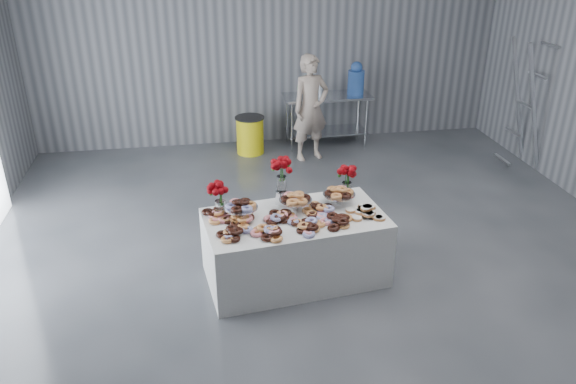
% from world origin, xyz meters
% --- Properties ---
extents(ground, '(9.00, 9.00, 0.00)m').
position_xyz_m(ground, '(0.00, 0.00, 0.00)').
color(ground, '#34373B').
rests_on(ground, ground).
extents(room_walls, '(8.04, 9.04, 4.02)m').
position_xyz_m(room_walls, '(-0.27, 0.07, 2.64)').
color(room_walls, slate).
rests_on(room_walls, ground).
extents(display_table, '(2.01, 1.22, 0.75)m').
position_xyz_m(display_table, '(-0.32, 0.14, 0.38)').
color(display_table, white).
rests_on(display_table, ground).
extents(prep_table, '(1.50, 0.60, 0.90)m').
position_xyz_m(prep_table, '(0.94, 4.10, 0.62)').
color(prep_table, silver).
rests_on(prep_table, ground).
extents(donut_mounds, '(1.89, 1.01, 0.09)m').
position_xyz_m(donut_mounds, '(-0.32, 0.09, 0.80)').
color(donut_mounds, '#E49D53').
rests_on(donut_mounds, display_table).
extents(cake_stand_left, '(0.36, 0.36, 0.17)m').
position_xyz_m(cake_stand_left, '(-0.89, 0.22, 0.89)').
color(cake_stand_left, silver).
rests_on(cake_stand_left, display_table).
extents(cake_stand_mid, '(0.36, 0.36, 0.17)m').
position_xyz_m(cake_stand_mid, '(-0.29, 0.29, 0.89)').
color(cake_stand_mid, silver).
rests_on(cake_stand_mid, display_table).
extents(cake_stand_right, '(0.36, 0.36, 0.17)m').
position_xyz_m(cake_stand_right, '(0.20, 0.35, 0.89)').
color(cake_stand_right, silver).
rests_on(cake_stand_right, display_table).
extents(danish_pile, '(0.48, 0.48, 0.11)m').
position_xyz_m(danish_pile, '(0.44, 0.08, 0.81)').
color(danish_pile, white).
rests_on(danish_pile, display_table).
extents(bouquet_left, '(0.26, 0.26, 0.42)m').
position_xyz_m(bouquet_left, '(-1.10, 0.29, 1.05)').
color(bouquet_left, white).
rests_on(bouquet_left, display_table).
extents(bouquet_right, '(0.26, 0.26, 0.42)m').
position_xyz_m(bouquet_right, '(0.33, 0.52, 1.05)').
color(bouquet_right, white).
rests_on(bouquet_right, display_table).
extents(bouquet_center, '(0.26, 0.26, 0.57)m').
position_xyz_m(bouquet_center, '(-0.42, 0.48, 1.13)').
color(bouquet_center, silver).
rests_on(bouquet_center, display_table).
extents(water_jug, '(0.28, 0.28, 0.55)m').
position_xyz_m(water_jug, '(1.44, 4.10, 1.15)').
color(water_jug, '#4178E0').
rests_on(water_jug, prep_table).
extents(drink_bottles, '(0.54, 0.08, 0.27)m').
position_xyz_m(drink_bottles, '(0.62, 4.00, 1.04)').
color(drink_bottles, '#268C33').
rests_on(drink_bottles, prep_table).
extents(person, '(0.72, 0.58, 1.72)m').
position_xyz_m(person, '(0.54, 3.54, 0.86)').
color(person, '#CC8C93').
rests_on(person, ground).
extents(trash_barrel, '(0.49, 0.49, 0.63)m').
position_xyz_m(trash_barrel, '(-0.41, 3.94, 0.32)').
color(trash_barrel, yellow).
rests_on(trash_barrel, ground).
extents(stepladder, '(0.74, 0.51, 2.04)m').
position_xyz_m(stepladder, '(3.75, 2.66, 1.02)').
color(stepladder, silver).
rests_on(stepladder, ground).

